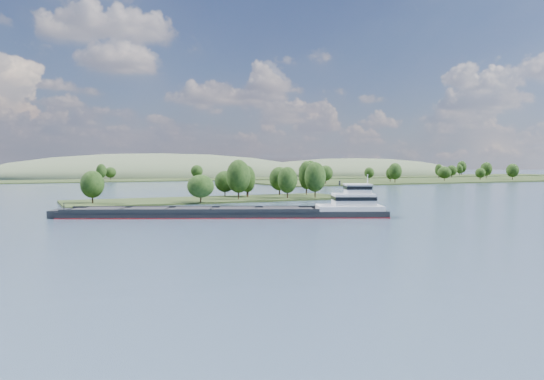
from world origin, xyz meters
TOP-DOWN VIEW (x-y plane):
  - ground at (0.00, 120.00)m, footprint 1800.00×1800.00m
  - tree_island at (7.27, 178.65)m, footprint 100.00×33.05m
  - right_bank at (231.20, 299.33)m, footprint 320.00×90.00m
  - back_shoreline at (9.58, 399.87)m, footprint 900.00×60.00m
  - hill_east at (260.00, 470.00)m, footprint 260.00×140.00m
  - hill_west at (60.00, 500.00)m, footprint 320.00×160.00m
  - cargo_barge at (-11.69, 123.69)m, footprint 77.71×41.74m

SIDE VIEW (x-z plane):
  - ground at x=0.00m, z-range 0.00..0.00m
  - hill_east at x=260.00m, z-range -18.00..18.00m
  - hill_west at x=60.00m, z-range -22.00..22.00m
  - back_shoreline at x=9.58m, z-range -7.09..8.67m
  - right_bank at x=231.20m, z-range -6.23..8.15m
  - cargo_barge at x=-11.69m, z-range -4.09..6.85m
  - tree_island at x=7.27m, z-range -3.22..11.68m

